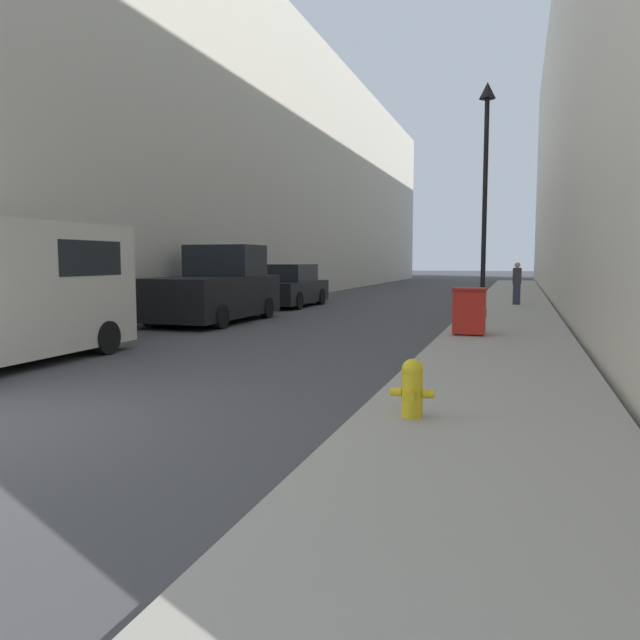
{
  "coord_description": "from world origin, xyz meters",
  "views": [
    {
      "loc": [
        5.56,
        -4.93,
        1.79
      ],
      "look_at": [
        -1.14,
        16.02,
        -0.34
      ],
      "focal_mm": 35.0,
      "sensor_mm": 36.0,
      "label": 1
    }
  ],
  "objects_px": {
    "lamppost": "(486,167)",
    "pickup_truck": "(215,290)",
    "parked_sedan_near": "(289,287)",
    "pedestrian_on_sidewalk": "(517,283)",
    "white_van": "(4,286)",
    "trash_bin": "(469,310)",
    "fire_hydrant": "(412,387)"
  },
  "relations": [
    {
      "from": "lamppost",
      "to": "white_van",
      "type": "bearing_deg",
      "value": -126.62
    },
    {
      "from": "lamppost",
      "to": "white_van",
      "type": "height_order",
      "value": "lamppost"
    },
    {
      "from": "fire_hydrant",
      "to": "pickup_truck",
      "type": "distance_m",
      "value": 12.28
    },
    {
      "from": "lamppost",
      "to": "parked_sedan_near",
      "type": "xyz_separation_m",
      "value": [
        -7.44,
        4.0,
        -3.65
      ]
    },
    {
      "from": "fire_hydrant",
      "to": "lamppost",
      "type": "distance_m",
      "value": 12.66
    },
    {
      "from": "fire_hydrant",
      "to": "pickup_truck",
      "type": "height_order",
      "value": "pickup_truck"
    },
    {
      "from": "pedestrian_on_sidewalk",
      "to": "lamppost",
      "type": "bearing_deg",
      "value": -99.04
    },
    {
      "from": "white_van",
      "to": "pedestrian_on_sidewalk",
      "type": "bearing_deg",
      "value": 62.12
    },
    {
      "from": "parked_sedan_near",
      "to": "pedestrian_on_sidewalk",
      "type": "relative_size",
      "value": 2.88
    },
    {
      "from": "fire_hydrant",
      "to": "trash_bin",
      "type": "relative_size",
      "value": 0.6
    },
    {
      "from": "parked_sedan_near",
      "to": "trash_bin",
      "type": "bearing_deg",
      "value": -48.41
    },
    {
      "from": "trash_bin",
      "to": "lamppost",
      "type": "xyz_separation_m",
      "value": [
        0.04,
        4.35,
        3.72
      ]
    },
    {
      "from": "parked_sedan_near",
      "to": "pedestrian_on_sidewalk",
      "type": "height_order",
      "value": "pedestrian_on_sidewalk"
    },
    {
      "from": "fire_hydrant",
      "to": "parked_sedan_near",
      "type": "height_order",
      "value": "parked_sedan_near"
    },
    {
      "from": "lamppost",
      "to": "pickup_truck",
      "type": "relative_size",
      "value": 1.3
    },
    {
      "from": "fire_hydrant",
      "to": "pickup_truck",
      "type": "relative_size",
      "value": 0.12
    },
    {
      "from": "lamppost",
      "to": "pickup_truck",
      "type": "bearing_deg",
      "value": -163.38
    },
    {
      "from": "pickup_truck",
      "to": "pedestrian_on_sidewalk",
      "type": "distance_m",
      "value": 11.53
    },
    {
      "from": "trash_bin",
      "to": "pickup_truck",
      "type": "xyz_separation_m",
      "value": [
        -7.37,
        2.14,
        0.25
      ]
    },
    {
      "from": "fire_hydrant",
      "to": "trash_bin",
      "type": "height_order",
      "value": "trash_bin"
    },
    {
      "from": "lamppost",
      "to": "pedestrian_on_sidewalk",
      "type": "height_order",
      "value": "lamppost"
    },
    {
      "from": "lamppost",
      "to": "pedestrian_on_sidewalk",
      "type": "bearing_deg",
      "value": 80.96
    },
    {
      "from": "fire_hydrant",
      "to": "parked_sedan_near",
      "type": "relative_size",
      "value": 0.14
    },
    {
      "from": "white_van",
      "to": "parked_sedan_near",
      "type": "relative_size",
      "value": 1.08
    },
    {
      "from": "pickup_truck",
      "to": "parked_sedan_near",
      "type": "relative_size",
      "value": 1.12
    },
    {
      "from": "fire_hydrant",
      "to": "trash_bin",
      "type": "bearing_deg",
      "value": 89.96
    },
    {
      "from": "lamppost",
      "to": "pedestrian_on_sidewalk",
      "type": "distance_m",
      "value": 6.79
    },
    {
      "from": "trash_bin",
      "to": "pedestrian_on_sidewalk",
      "type": "relative_size",
      "value": 0.66
    },
    {
      "from": "pickup_truck",
      "to": "fire_hydrant",
      "type": "bearing_deg",
      "value": -53.15
    },
    {
      "from": "trash_bin",
      "to": "pedestrian_on_sidewalk",
      "type": "bearing_deg",
      "value": 84.61
    },
    {
      "from": "lamppost",
      "to": "white_van",
      "type": "relative_size",
      "value": 1.35
    },
    {
      "from": "lamppost",
      "to": "pedestrian_on_sidewalk",
      "type": "relative_size",
      "value": 4.21
    }
  ]
}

